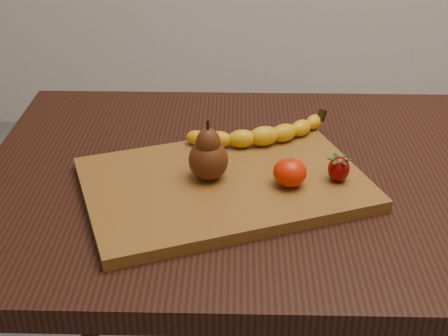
{
  "coord_description": "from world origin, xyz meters",
  "views": [
    {
      "loc": [
        -0.06,
        -0.93,
        1.31
      ],
      "look_at": [
        -0.08,
        -0.06,
        0.8
      ],
      "focal_mm": 50.0,
      "sensor_mm": 36.0,
      "label": 1
    }
  ],
  "objects_px": {
    "table": "(267,219)",
    "pear": "(208,150)",
    "cutting_board": "(224,184)",
    "mandarin": "(290,172)"
  },
  "relations": [
    {
      "from": "pear",
      "to": "table",
      "type": "bearing_deg",
      "value": 26.97
    },
    {
      "from": "cutting_board",
      "to": "mandarin",
      "type": "height_order",
      "value": "mandarin"
    },
    {
      "from": "table",
      "to": "pear",
      "type": "distance_m",
      "value": 0.2
    },
    {
      "from": "cutting_board",
      "to": "mandarin",
      "type": "distance_m",
      "value": 0.11
    },
    {
      "from": "cutting_board",
      "to": "mandarin",
      "type": "xyz_separation_m",
      "value": [
        0.11,
        -0.02,
        0.03
      ]
    },
    {
      "from": "table",
      "to": "pear",
      "type": "relative_size",
      "value": 9.85
    },
    {
      "from": "pear",
      "to": "cutting_board",
      "type": "bearing_deg",
      "value": -7.85
    },
    {
      "from": "cutting_board",
      "to": "pear",
      "type": "relative_size",
      "value": 4.43
    },
    {
      "from": "table",
      "to": "mandarin",
      "type": "distance_m",
      "value": 0.16
    },
    {
      "from": "table",
      "to": "cutting_board",
      "type": "xyz_separation_m",
      "value": [
        -0.08,
        -0.06,
        0.11
      ]
    }
  ]
}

